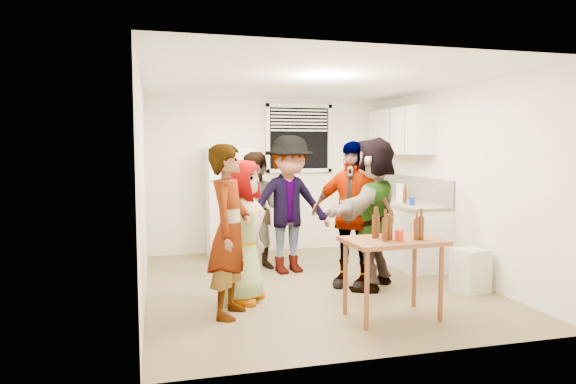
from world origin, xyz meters
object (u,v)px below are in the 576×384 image
object	(u,v)px
guest_black	(351,286)
kettle	(385,198)
guest_stripe	(230,315)
refrigerator	(230,203)
beer_bottle_counter	(405,203)
wine_bottle	(375,195)
beer_bottle_table	(416,240)
guest_back_right	(289,272)
red_cup	(399,241)
guest_orange	(372,287)
guest_back_left	(258,268)
serving_table	(391,318)
trash_bin	(470,270)
guest_grey	(243,301)
blue_cup	(412,205)

from	to	relation	value
guest_black	kettle	bearing A→B (deg)	94.30
guest_stripe	refrigerator	bearing A→B (deg)	16.48
beer_bottle_counter	guest_black	size ratio (longest dim) A/B	0.12
wine_bottle	beer_bottle_table	distance (m)	3.74
guest_back_right	red_cup	bearing A→B (deg)	-88.15
guest_back_right	guest_orange	world-z (taller)	guest_back_right
guest_back_left	guest_back_right	distance (m)	0.48
serving_table	red_cup	xyz separation A→B (m)	(0.01, -0.11, 0.80)
beer_bottle_table	guest_back_right	size ratio (longest dim) A/B	0.11
serving_table	guest_back_right	xyz separation A→B (m)	(-0.52, 2.08, 0.00)
trash_bin	guest_back_left	distance (m)	2.83
guest_orange	guest_back_left	bearing A→B (deg)	-94.93
kettle	serving_table	size ratio (longest dim) A/B	0.23
guest_stripe	kettle	bearing A→B (deg)	-25.35
beer_bottle_table	guest_grey	size ratio (longest dim) A/B	0.13
trash_bin	guest_black	xyz separation A→B (m)	(-1.30, 0.55, -0.25)
blue_cup	serving_table	xyz separation A→B (m)	(-1.19, -1.84, -0.90)
blue_cup	beer_bottle_counter	bearing A→B (deg)	87.76
guest_grey	guest_black	bearing A→B (deg)	-48.42
guest_back_left	beer_bottle_counter	bearing A→B (deg)	14.19
beer_bottle_counter	serving_table	distance (m)	2.55
refrigerator	beer_bottle_table	distance (m)	3.62
blue_cup	guest_back_right	bearing A→B (deg)	171.99
serving_table	guest_grey	xyz separation A→B (m)	(-1.36, 0.92, 0.00)
serving_table	red_cup	size ratio (longest dim) A/B	8.83
trash_bin	guest_stripe	size ratio (longest dim) A/B	0.29
beer_bottle_table	guest_grey	bearing A→B (deg)	146.42
serving_table	red_cup	distance (m)	0.81
serving_table	guest_grey	bearing A→B (deg)	145.97
serving_table	guest_stripe	distance (m)	1.63
kettle	beer_bottle_table	bearing A→B (deg)	-112.03
beer_bottle_table	red_cup	distance (m)	0.18
beer_bottle_table	serving_table	bearing A→B (deg)	149.65
wine_bottle	blue_cup	distance (m)	1.61
guest_black	guest_orange	xyz separation A→B (m)	(0.24, -0.10, 0.00)
wine_bottle	guest_black	size ratio (longest dim) A/B	0.18
blue_cup	guest_grey	distance (m)	2.85
guest_back_right	blue_cup	bearing A→B (deg)	-19.75
guest_back_right	guest_back_left	bearing A→B (deg)	127.30
blue_cup	guest_back_left	xyz separation A→B (m)	(-2.07, 0.56, -0.90)
kettle	wine_bottle	distance (m)	0.62
refrigerator	beer_bottle_counter	distance (m)	2.63
blue_cup	kettle	bearing A→B (deg)	86.58
beer_bottle_counter	guest_stripe	bearing A→B (deg)	-150.12
blue_cup	guest_orange	world-z (taller)	blue_cup
guest_orange	guest_stripe	bearing A→B (deg)	-27.97
guest_grey	wine_bottle	bearing A→B (deg)	-16.58
serving_table	wine_bottle	bearing A→B (deg)	68.62
wine_bottle	guest_stripe	world-z (taller)	wine_bottle
trash_bin	red_cup	world-z (taller)	red_cup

